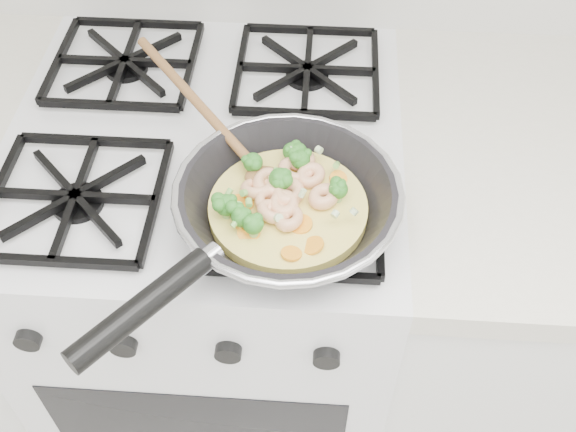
{
  "coord_description": "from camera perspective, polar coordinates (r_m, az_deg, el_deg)",
  "views": [
    {
      "loc": [
        0.18,
        0.95,
        1.6
      ],
      "look_at": [
        0.14,
        1.52,
        0.93
      ],
      "focal_mm": 42.46,
      "sensor_mm": 36.0,
      "label": 1
    }
  ],
  "objects": [
    {
      "name": "skillet",
      "position": [
        0.86,
        -0.38,
        1.12
      ],
      "size": [
        0.38,
        0.52,
        0.09
      ],
      "rotation": [
        0.0,
        0.0,
        -0.09
      ],
      "color": "black",
      "rests_on": "stove"
    },
    {
      "name": "stove",
      "position": [
        1.38,
        -5.39,
        -6.93
      ],
      "size": [
        0.6,
        0.6,
        0.92
      ],
      "color": "white",
      "rests_on": "ground"
    }
  ]
}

